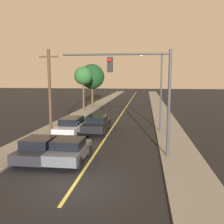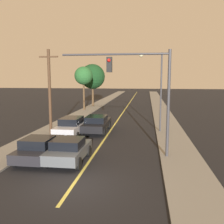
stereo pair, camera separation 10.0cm
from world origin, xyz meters
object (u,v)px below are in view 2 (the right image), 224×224
Objects in this scene: streetlamp_right at (156,81)px; tree_left_near at (84,76)px; car_near_lane_front at (69,150)px; traffic_signal_mast at (142,83)px; car_near_lane_second at (97,123)px; car_outer_lane_second at (72,126)px; utility_pole_left at (50,91)px; car_outer_lane_front at (39,149)px; tree_left_far at (93,77)px.

streetlamp_right reaches higher than tree_left_near.
traffic_signal_mast reaches higher than car_near_lane_front.
traffic_signal_mast is at bearing 20.66° from car_near_lane_front.
car_near_lane_second is 0.77× the size of traffic_signal_mast.
tree_left_near is at bearing 100.57° from car_outer_lane_second.
tree_left_near is at bearing 102.02° from car_near_lane_front.
car_near_lane_second is (0.00, 8.25, 0.04)m from car_near_lane_front.
car_outer_lane_second is 3.50m from utility_pole_left.
traffic_signal_mast is at bearing -31.88° from utility_pole_left.
car_outer_lane_second reaches higher than car_near_lane_second.
car_outer_lane_front is (-1.82, -8.23, -0.05)m from car_near_lane_second.
car_near_lane_front is 0.58× the size of traffic_signal_mast.
tree_left_near is (-8.82, 20.52, 0.55)m from traffic_signal_mast.
car_outer_lane_front is at bearing -84.32° from tree_left_far.
streetlamp_right is 1.09× the size of tree_left_near.
utility_pole_left is at bearing 105.55° from car_outer_lane_front.
car_near_lane_front is 10.87m from streetlamp_right.
tree_left_near is at bearing 97.43° from car_outer_lane_front.
tree_left_near is 0.91× the size of tree_left_far.
utility_pole_left is at bearing 119.45° from car_near_lane_front.
car_near_lane_front is 0.98× the size of car_outer_lane_front.
tree_left_near is at bearing 113.27° from traffic_signal_mast.
car_outer_lane_front is 0.75× the size of car_outer_lane_second.
car_outer_lane_front is 0.61× the size of tree_left_near.
utility_pole_left reaches higher than car_outer_lane_front.
streetlamp_right is (5.16, 0.52, 3.81)m from car_near_lane_second.
car_outer_lane_second is at bearing 139.38° from traffic_signal_mast.
tree_left_near is at bearing -91.56° from tree_left_far.
tree_left_far is at bearing 92.63° from utility_pole_left.
car_near_lane_front is 22.99m from tree_left_near.
utility_pole_left is (-7.71, 4.79, -0.75)m from traffic_signal_mast.
utility_pole_left is 21.20m from tree_left_far.
car_near_lane_second reaches higher than car_near_lane_front.
car_outer_lane_second reaches higher than car_outer_lane_front.
streetlamp_right reaches higher than car_outer_lane_front.
car_outer_lane_second is at bearing -82.54° from tree_left_far.
car_near_lane_second is 0.98× the size of car_outer_lane_second.
car_near_lane_second is 2.42m from car_outer_lane_second.
tree_left_near is 5.42m from tree_left_far.
utility_pole_left is at bearing -87.37° from tree_left_far.
car_outer_lane_second is 21.43m from tree_left_far.
car_near_lane_front is at bearing -74.68° from car_outer_lane_second.
car_near_lane_front is 28.19m from tree_left_far.
car_outer_lane_front is 0.56× the size of tree_left_far.
car_near_lane_front is 0.75× the size of car_near_lane_second.
car_outer_lane_second is 0.79× the size of traffic_signal_mast.
traffic_signal_mast is 7.28m from streetlamp_right.
car_outer_lane_second is (-1.82, -1.59, 0.02)m from car_near_lane_second.
car_near_lane_second is 8.72m from traffic_signal_mast.
streetlamp_right is 0.98× the size of utility_pole_left.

